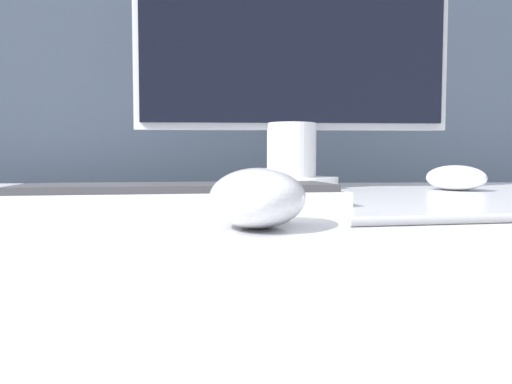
{
  "coord_description": "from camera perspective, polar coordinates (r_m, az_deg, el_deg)",
  "views": [
    {
      "loc": [
        -0.06,
        -0.54,
        0.79
      ],
      "look_at": [
        -0.04,
        -0.13,
        0.76
      ],
      "focal_mm": 35.0,
      "sensor_mm": 36.0,
      "label": 1
    }
  ],
  "objects": [
    {
      "name": "computer_mouse_far",
      "position": [
        0.9,
        21.85,
        1.52
      ],
      "size": [
        0.11,
        0.13,
        0.04
      ],
      "rotation": [
        0.0,
        0.0,
        0.45
      ],
      "color": "white",
      "rests_on": "desk"
    },
    {
      "name": "pen",
      "position": [
        0.42,
        20.77,
        -2.96
      ],
      "size": [
        0.16,
        0.03,
        0.01
      ],
      "rotation": [
        0.0,
        0.0,
        0.14
      ],
      "color": "#99999E",
      "rests_on": "desk"
    },
    {
      "name": "keyboard",
      "position": [
        0.57,
        -8.88,
        -0.32
      ],
      "size": [
        0.38,
        0.17,
        0.02
      ],
      "rotation": [
        0.0,
        0.0,
        0.13
      ],
      "color": "silver",
      "rests_on": "desk"
    },
    {
      "name": "computer_mouse_near",
      "position": [
        0.37,
        0.23,
        -0.65
      ],
      "size": [
        0.09,
        0.11,
        0.04
      ],
      "rotation": [
        0.0,
        0.0,
        -0.16
      ],
      "color": "silver",
      "rests_on": "desk"
    },
    {
      "name": "monitor",
      "position": [
        0.93,
        4.12,
        15.37
      ],
      "size": [
        0.56,
        0.17,
        0.45
      ],
      "color": "silver",
      "rests_on": "desk"
    },
    {
      "name": "partition_panel",
      "position": [
        1.26,
        0.2,
        -3.11
      ],
      "size": [
        5.0,
        0.03,
        1.28
      ],
      "color": "#333D4C",
      "rests_on": "ground_plane"
    }
  ]
}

